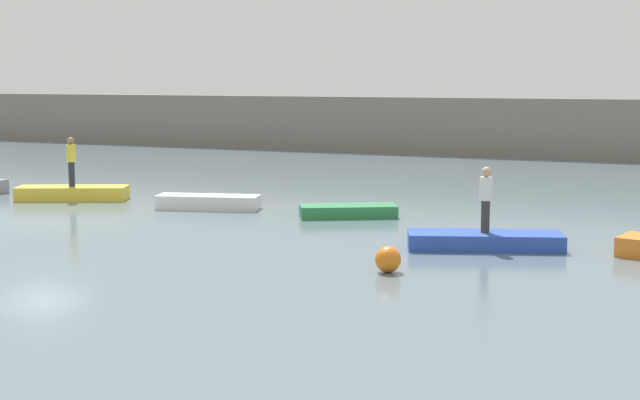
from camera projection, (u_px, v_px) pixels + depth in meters
name	position (u px, v px, depth m)	size (l,w,h in m)	color
ground_plane	(40.00, 222.00, 27.52)	(120.00, 120.00, 0.00)	slate
embankment_wall	(372.00, 124.00, 53.21)	(80.00, 1.20, 3.21)	gray
rowboat_yellow	(72.00, 193.00, 32.41)	(3.87, 1.15, 0.49)	gold
rowboat_white	(208.00, 202.00, 30.15)	(3.39, 1.00, 0.46)	white
rowboat_green	(348.00, 211.00, 28.45)	(3.00, 1.11, 0.38)	#2D7F47
rowboat_blue	(485.00, 241.00, 23.14)	(3.88, 1.25, 0.42)	#2B4CAD
person_yellow_shirt	(71.00, 159.00, 32.24)	(0.32, 0.32, 1.75)	#232838
person_white_shirt	(486.00, 196.00, 22.99)	(0.32, 0.32, 1.68)	#38332D
mooring_buoy	(388.00, 259.00, 20.34)	(0.59, 0.59, 0.59)	orange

